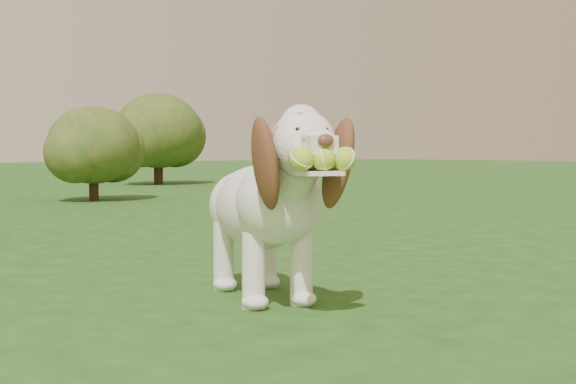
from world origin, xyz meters
TOP-DOWN VIEW (x-y plane):
  - ground at (0.00, 0.00)m, footprint 80.00×80.00m
  - dog at (-0.46, -0.42)m, footprint 0.69×1.28m
  - shrub_c at (1.84, 6.65)m, footprint 1.20×1.20m
  - shrub_f at (4.93, 10.63)m, footprint 1.70×1.70m

SIDE VIEW (x-z plane):
  - ground at x=0.00m, z-range 0.00..0.00m
  - dog at x=-0.46m, z-range 0.03..0.87m
  - shrub_c at x=1.84m, z-range 0.11..1.35m
  - shrub_f at x=4.93m, z-range 0.16..1.92m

